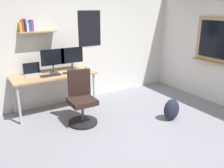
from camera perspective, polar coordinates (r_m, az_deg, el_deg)
The scene contains 11 objects.
ground_plane at distance 3.63m, azimuth 8.52°, elevation -15.54°, with size 5.20×5.20×0.00m, color gray.
wall_back at distance 5.18m, azimuth -8.56°, elevation 10.21°, with size 5.00×0.30×2.60m.
desk at distance 4.72m, azimuth -13.79°, elevation 1.45°, with size 1.58×0.63×0.76m.
office_chair at distance 4.24m, azimuth -7.35°, elevation -4.06°, with size 0.52×0.53×0.95m.
laptop at distance 4.74m, azimuth -18.54°, elevation 2.70°, with size 0.31×0.21×0.23m.
monitor_primary at distance 4.74m, azimuth -14.03°, elevation 5.80°, with size 0.46×0.17×0.46m.
monitor_secondary at distance 4.87m, azimuth -9.59°, elevation 6.40°, with size 0.46×0.17×0.46m.
keyboard at distance 4.60m, azimuth -14.49°, elevation 2.05°, with size 0.37×0.13×0.02m, color black.
computer_mouse at distance 4.68m, azimuth -11.23°, elevation 2.65°, with size 0.10×0.06×0.03m, color #262628.
coffee_mug at distance 4.90m, azimuth -6.11°, elevation 3.94°, with size 0.08×0.08×0.09m, color silver.
backpack at distance 4.50m, azimuth 14.10°, elevation -5.98°, with size 0.32×0.22×0.40m, color #1E2333.
Camera 1 is at (-1.99, -2.28, 2.00)m, focal length 38.06 mm.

